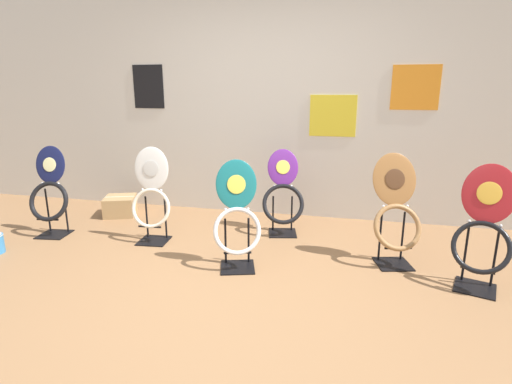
{
  "coord_description": "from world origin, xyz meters",
  "views": [
    {
      "loc": [
        0.89,
        -2.43,
        1.46
      ],
      "look_at": [
        0.08,
        0.96,
        0.55
      ],
      "focal_mm": 28.0,
      "sensor_mm": 36.0,
      "label": 1
    }
  ],
  "objects": [
    {
      "name": "toilet_seat_display_navy_moon",
      "position": [
        -2.02,
        0.85,
        0.43
      ],
      "size": [
        0.43,
        0.32,
        0.91
      ],
      "color": "black",
      "rests_on": "ground_plane"
    },
    {
      "name": "toilet_seat_display_teal_sax",
      "position": [
        0.02,
        0.54,
        0.42
      ],
      "size": [
        0.42,
        0.35,
        0.9
      ],
      "color": "black",
      "rests_on": "ground_plane"
    },
    {
      "name": "toilet_seat_display_crimson_swirl",
      "position": [
        1.87,
        0.63,
        0.43
      ],
      "size": [
        0.48,
        0.48,
        0.92
      ],
      "color": "black",
      "rests_on": "ground_plane"
    },
    {
      "name": "ground_plane",
      "position": [
        0.0,
        0.0,
        0.0
      ],
      "size": [
        14.0,
        14.0,
        0.0
      ],
      "primitive_type": "plane",
      "color": "#8E6642"
    },
    {
      "name": "toilet_seat_display_purple_note",
      "position": [
        0.25,
        1.45,
        0.4
      ],
      "size": [
        0.47,
        0.44,
        0.86
      ],
      "color": "black",
      "rests_on": "ground_plane"
    },
    {
      "name": "storage_box",
      "position": [
        -1.72,
        1.6,
        0.11
      ],
      "size": [
        0.44,
        0.45,
        0.22
      ],
      "color": "#A37F51",
      "rests_on": "ground_plane"
    },
    {
      "name": "toilet_seat_display_woodgrain",
      "position": [
        1.29,
        0.93,
        0.45
      ],
      "size": [
        0.46,
        0.44,
        0.94
      ],
      "color": "black",
      "rests_on": "ground_plane"
    },
    {
      "name": "toilet_seat_display_white_plain",
      "position": [
        -0.94,
        0.92,
        0.45
      ],
      "size": [
        0.4,
        0.3,
        0.93
      ],
      "color": "black",
      "rests_on": "ground_plane"
    },
    {
      "name": "wall_back",
      "position": [
        0.0,
        2.11,
        1.3
      ],
      "size": [
        8.0,
        0.07,
        2.6
      ],
      "color": "silver",
      "rests_on": "ground_plane"
    }
  ]
}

